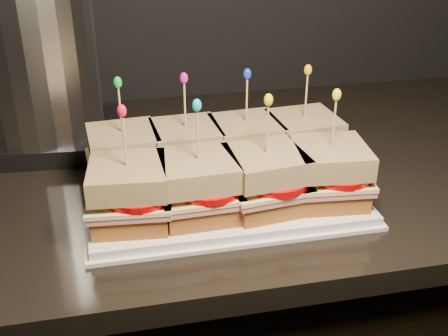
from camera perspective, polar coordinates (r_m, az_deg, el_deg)
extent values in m
cube|color=black|center=(1.01, 7.99, 0.65)|extent=(2.63, 0.69, 0.03)
cube|color=white|center=(0.84, 0.00, -2.79)|extent=(0.39, 0.24, 0.02)
cube|color=white|center=(0.84, 0.00, -3.15)|extent=(0.41, 0.26, 0.01)
cube|color=brown|center=(0.86, -9.93, -0.61)|extent=(0.10, 0.10, 0.03)
cube|color=#CA5D56|center=(0.86, -10.02, 0.42)|extent=(0.12, 0.11, 0.01)
cube|color=#F7DD9B|center=(0.85, -10.06, 0.84)|extent=(0.12, 0.11, 0.01)
cylinder|color=#C20304|center=(0.85, -9.26, 1.20)|extent=(0.10, 0.10, 0.01)
cube|color=#5C350D|center=(0.84, -10.21, 2.61)|extent=(0.11, 0.11, 0.03)
cylinder|color=tan|center=(0.82, -10.48, 5.58)|extent=(0.00, 0.00, 0.09)
ellipsoid|color=green|center=(0.81, -10.74, 8.55)|extent=(0.01, 0.01, 0.02)
cube|color=brown|center=(0.87, -3.78, -0.02)|extent=(0.10, 0.10, 0.03)
cube|color=#CA5D56|center=(0.86, -3.82, 1.01)|extent=(0.11, 0.11, 0.01)
cube|color=#F7DD9B|center=(0.86, -3.83, 1.43)|extent=(0.11, 0.11, 0.01)
cylinder|color=#C20304|center=(0.85, -2.99, 1.79)|extent=(0.10, 0.10, 0.01)
cube|color=#5C350D|center=(0.85, -3.89, 3.19)|extent=(0.10, 0.10, 0.03)
cylinder|color=tan|center=(0.83, -3.99, 6.15)|extent=(0.00, 0.00, 0.09)
ellipsoid|color=#C01392|center=(0.82, -4.09, 9.11)|extent=(0.01, 0.01, 0.02)
cube|color=brown|center=(0.89, 2.20, 0.55)|extent=(0.10, 0.10, 0.03)
cube|color=#CA5D56|center=(0.88, 2.22, 1.57)|extent=(0.11, 0.11, 0.01)
cube|color=#F7DD9B|center=(0.88, 2.23, 1.98)|extent=(0.12, 0.11, 0.01)
cylinder|color=#C20304|center=(0.87, 3.10, 2.34)|extent=(0.10, 0.10, 0.01)
cube|color=#5C350D|center=(0.86, 2.27, 3.72)|extent=(0.11, 0.11, 0.03)
cylinder|color=tan|center=(0.85, 2.32, 6.63)|extent=(0.00, 0.00, 0.09)
ellipsoid|color=#132DD4|center=(0.83, 2.38, 9.54)|extent=(0.01, 0.01, 0.02)
cube|color=brown|center=(0.91, 7.92, 1.09)|extent=(0.10, 0.10, 0.03)
cube|color=#CA5D56|center=(0.91, 7.99, 2.09)|extent=(0.12, 0.11, 0.01)
cube|color=#F7DD9B|center=(0.90, 8.01, 2.49)|extent=(0.12, 0.11, 0.01)
cylinder|color=#C20304|center=(0.90, 8.89, 2.83)|extent=(0.10, 0.10, 0.01)
cube|color=#5C350D|center=(0.89, 8.13, 4.18)|extent=(0.11, 0.11, 0.03)
cylinder|color=tan|center=(0.87, 8.33, 7.02)|extent=(0.00, 0.00, 0.09)
ellipsoid|color=orange|center=(0.86, 8.53, 9.83)|extent=(0.01, 0.01, 0.02)
cube|color=brown|center=(0.77, -9.46, -4.43)|extent=(0.11, 0.11, 0.03)
cube|color=#CA5D56|center=(0.76, -9.56, -3.30)|extent=(0.12, 0.11, 0.01)
cube|color=#F7DD9B|center=(0.75, -9.60, -2.84)|extent=(0.12, 0.11, 0.01)
cylinder|color=#C20304|center=(0.75, -8.70, -2.47)|extent=(0.10, 0.10, 0.01)
cube|color=#5C350D|center=(0.74, -9.77, -0.90)|extent=(0.11, 0.11, 0.03)
cylinder|color=tan|center=(0.72, -10.06, 2.40)|extent=(0.00, 0.00, 0.09)
ellipsoid|color=red|center=(0.70, -10.35, 5.74)|extent=(0.01, 0.01, 0.02)
cube|color=brown|center=(0.77, -2.53, -3.73)|extent=(0.10, 0.10, 0.03)
cube|color=#CA5D56|center=(0.76, -2.56, -2.60)|extent=(0.11, 0.11, 0.01)
cube|color=#F7DD9B|center=(0.76, -2.57, -2.14)|extent=(0.11, 0.11, 0.01)
cylinder|color=#C20304|center=(0.75, -1.60, -1.77)|extent=(0.10, 0.10, 0.01)
cube|color=#5C350D|center=(0.75, -2.61, -0.21)|extent=(0.10, 0.10, 0.03)
cylinder|color=tan|center=(0.73, -2.69, 3.08)|extent=(0.00, 0.00, 0.09)
ellipsoid|color=#0BB6BE|center=(0.71, -2.77, 6.39)|extent=(0.01, 0.01, 0.02)
cube|color=brown|center=(0.79, 4.17, -3.00)|extent=(0.11, 0.11, 0.03)
cube|color=#CA5D56|center=(0.78, 4.21, -1.89)|extent=(0.12, 0.12, 0.01)
cube|color=#F7DD9B|center=(0.78, 4.23, -1.44)|extent=(0.12, 0.12, 0.01)
cylinder|color=#C20304|center=(0.77, 5.22, -1.07)|extent=(0.10, 0.10, 0.01)
cube|color=#5C350D|center=(0.77, 4.30, 0.46)|extent=(0.11, 0.11, 0.03)
cylinder|color=tan|center=(0.75, 4.42, 3.68)|extent=(0.00, 0.00, 0.09)
ellipsoid|color=yellow|center=(0.73, 4.55, 6.92)|extent=(0.01, 0.01, 0.02)
cube|color=brown|center=(0.82, 10.47, -2.27)|extent=(0.11, 0.11, 0.03)
cube|color=#CA5D56|center=(0.81, 10.58, -1.19)|extent=(0.12, 0.11, 0.01)
cube|color=#F7DD9B|center=(0.81, 10.62, -0.76)|extent=(0.12, 0.12, 0.01)
cylinder|color=#C20304|center=(0.81, 11.61, -0.39)|extent=(0.10, 0.10, 0.01)
cube|color=#5C350D|center=(0.80, 10.79, 1.08)|extent=(0.11, 0.11, 0.03)
cylinder|color=tan|center=(0.78, 11.09, 4.19)|extent=(0.00, 0.00, 0.09)
ellipsoid|color=yellow|center=(0.76, 11.39, 7.31)|extent=(0.01, 0.01, 0.02)
cube|color=#262628|center=(1.07, -17.60, 3.05)|extent=(0.27, 0.23, 0.03)
cylinder|color=silver|center=(1.02, -18.80, 10.91)|extent=(0.21, 0.21, 0.27)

